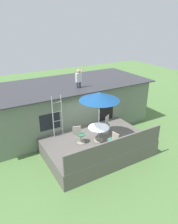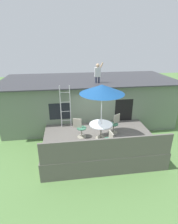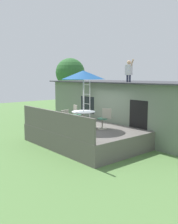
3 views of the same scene
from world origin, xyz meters
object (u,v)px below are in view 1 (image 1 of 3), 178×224
Objects in this scene: step_ladder at (57,116)px; patio_umbrella at (99,96)px; patio_chair_left at (79,135)px; patio_chair_near at (113,141)px; patio_table at (99,130)px; patio_chair_right at (106,125)px; person_figure at (79,77)px.

patio_umbrella is at bearing -43.95° from step_ladder.
patio_chair_near is (1.08, -1.29, 0.00)m from patio_chair_left.
patio_chair_near is at bearing -55.67° from step_ladder.
step_ladder is 3.07m from patio_chair_near.
patio_table is 0.95m from patio_chair_right.
patio_umbrella is 2.76× the size of patio_chair_near.
patio_table is 1.02m from patio_chair_near.
person_figure reaches higher than patio_chair_near.
patio_table is 2.19m from step_ladder.
step_ladder is 1.98× the size of person_figure.
step_ladder is 2.60m from patio_chair_right.
patio_umbrella reaches higher than patio_chair_left.
patio_chair_right reaches higher than patio_table.
patio_chair_near is at bearing -80.99° from patio_umbrella.
patio_chair_near is at bearing -80.99° from patio_table.
person_figure is (0.31, 2.63, 0.27)m from patio_umbrella.
person_figure reaches higher than step_ladder.
patio_chair_left is at bearing -25.58° from patio_chair_right.
patio_table is 0.41× the size of patio_umbrella.
person_figure is (0.31, 2.63, 2.03)m from patio_table.
step_ladder is at bearing -55.36° from patio_chair_right.
patio_chair_left is at bearing -62.63° from step_ladder.
patio_chair_left is at bearing 30.83° from patio_chair_near.
patio_chair_near is (0.16, -1.00, -1.89)m from patio_umbrella.
patio_chair_left is at bearing -117.83° from person_figure.
patio_umbrella is at bearing 0.00° from patio_chair_near.
person_figure is 4.23m from patio_chair_near.
patio_umbrella is 2.76× the size of patio_chair_left.
patio_table is 0.94× the size of person_figure.
patio_chair_near is (0.16, -1.00, -0.13)m from patio_table.
patio_table is 1.76m from patio_umbrella.
patio_umbrella reaches higher than step_ladder.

